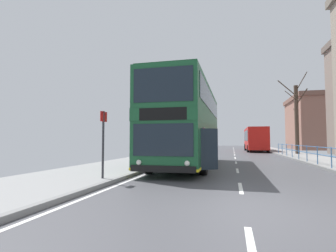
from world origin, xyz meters
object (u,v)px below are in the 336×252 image
at_px(double_decker_bus_main, 188,126).
at_px(bus_stop_sign_near, 103,136).
at_px(background_bus_far_lane, 255,139).
at_px(bare_tree_far_00, 297,117).
at_px(background_building_01, 331,122).

height_order(double_decker_bus_main, bus_stop_sign_near, double_decker_bus_main).
distance_m(double_decker_bus_main, background_bus_far_lane, 23.26).
relative_size(double_decker_bus_main, bare_tree_far_00, 1.41).
distance_m(background_bus_far_lane, bare_tree_far_00, 9.57).
bearing_deg(double_decker_bus_main, background_bus_far_lane, 76.20).
height_order(background_bus_far_lane, bus_stop_sign_near, background_bus_far_lane).
bearing_deg(bare_tree_far_00, background_bus_far_lane, 110.75).
bearing_deg(bare_tree_far_00, background_building_01, 63.81).
relative_size(double_decker_bus_main, bus_stop_sign_near, 4.78).
bearing_deg(background_bus_far_lane, bus_stop_sign_near, -104.72).
bearing_deg(bare_tree_far_00, double_decker_bus_main, -122.58).
height_order(background_bus_far_lane, bare_tree_far_00, bare_tree_far_00).
bearing_deg(bare_tree_far_00, bus_stop_sign_near, -118.36).
distance_m(double_decker_bus_main, bare_tree_far_00, 16.51).
bearing_deg(bus_stop_sign_near, bare_tree_far_00, 61.64).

